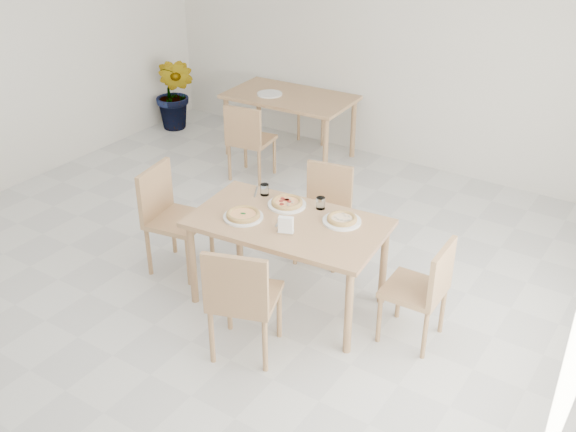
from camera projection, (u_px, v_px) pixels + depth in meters
The scene contains 21 objects.
main_table at pixel (288, 231), 5.19m from camera, with size 1.56×0.99×0.75m.
chair_south at pixel (241, 296), 4.66m from camera, with size 0.58×0.58×0.93m.
chair_north at pixel (325, 206), 5.93m from camera, with size 0.49×0.49×0.85m.
chair_west at pixel (169, 212), 5.73m from camera, with size 0.53×0.53×0.93m.
chair_east at pixel (425, 286), 4.85m from camera, with size 0.43×0.43×0.84m.
plate_margherita at pixel (243, 217), 5.19m from camera, with size 0.31×0.31×0.02m, color white.
plate_mushroom at pixel (342, 221), 5.13m from camera, with size 0.30×0.30×0.02m, color white.
plate_pepperoni at pixel (287, 205), 5.37m from camera, with size 0.31×0.31×0.02m, color white.
pizza_margherita at pixel (243, 214), 5.18m from camera, with size 0.29×0.29×0.03m.
pizza_mushroom at pixel (342, 218), 5.12m from camera, with size 0.28×0.28×0.03m.
pizza_pepperoni at pixel (287, 202), 5.36m from camera, with size 0.33×0.33×0.03m.
tumbler_a at pixel (265, 190), 5.52m from camera, with size 0.07×0.07×0.09m, color white.
tumbler_b at pixel (321, 203), 5.31m from camera, with size 0.07×0.07×0.10m, color white.
napkin_holder at pixel (286, 226), 4.96m from camera, with size 0.13×0.10×0.13m.
fork_a at pixel (279, 221), 5.14m from camera, with size 0.02×0.19×0.01m, color silver.
fork_b at pixel (256, 192), 5.58m from camera, with size 0.02×0.19×0.01m, color silver.
second_table at pixel (290, 102), 7.81m from camera, with size 1.51×0.91×0.75m.
chair_back_s at pixel (248, 137), 7.30m from camera, with size 0.49×0.49×0.88m.
chair_back_n at pixel (321, 101), 8.44m from camera, with size 0.41×0.41×0.82m.
plate_empty at pixel (270, 94), 7.79m from camera, with size 0.29×0.29×0.02m, color white.
potted_plant at pixel (175, 94), 8.67m from camera, with size 0.53×0.43×0.97m, color #2D611D.
Camera 1 is at (3.18, -3.35, 3.26)m, focal length 42.00 mm.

